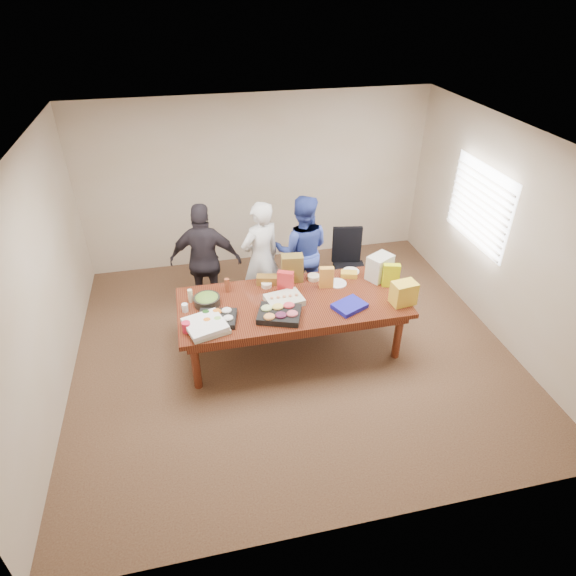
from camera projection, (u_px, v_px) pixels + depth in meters
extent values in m
cube|color=#47301E|center=(292.00, 348.00, 6.39)|extent=(5.50, 5.00, 0.02)
cube|color=white|center=(294.00, 141.00, 4.90)|extent=(5.50, 5.00, 0.02)
cube|color=beige|center=(258.00, 182.00, 7.68)|extent=(5.50, 0.04, 2.70)
cube|color=beige|center=(368.00, 422.00, 3.60)|extent=(5.50, 0.04, 2.70)
cube|color=beige|center=(41.00, 286.00, 5.15)|extent=(0.04, 5.00, 2.70)
cube|color=beige|center=(504.00, 235.00, 6.14)|extent=(0.04, 5.00, 2.70)
cube|color=white|center=(479.00, 206.00, 6.54)|extent=(0.03, 1.40, 1.10)
cube|color=beige|center=(476.00, 206.00, 6.53)|extent=(0.04, 1.36, 1.00)
cube|color=#4C1C0F|center=(292.00, 325.00, 6.18)|extent=(2.80, 1.20, 0.75)
cube|color=black|center=(350.00, 267.00, 7.11)|extent=(0.60, 0.60, 1.02)
imported|color=silver|center=(261.00, 258.00, 6.69)|extent=(0.72, 0.62, 1.67)
imported|color=#3043A4|center=(302.00, 250.00, 6.89)|extent=(0.93, 0.80, 1.65)
imported|color=black|center=(206.00, 261.00, 6.63)|extent=(1.04, 0.60, 1.66)
cube|color=black|center=(217.00, 319.00, 5.61)|extent=(0.50, 0.42, 0.07)
cube|color=black|center=(279.00, 314.00, 5.67)|extent=(0.59, 0.52, 0.07)
cube|color=beige|center=(284.00, 300.00, 5.92)|extent=(0.49, 0.40, 0.08)
cylinder|color=black|center=(207.00, 301.00, 5.88)|extent=(0.41, 0.41, 0.10)
cube|color=#18189E|center=(350.00, 306.00, 5.83)|extent=(0.46, 0.41, 0.06)
cube|color=red|center=(285.00, 282.00, 6.06)|extent=(0.22, 0.16, 0.29)
cube|color=#CCDE0D|center=(391.00, 275.00, 6.17)|extent=(0.22, 0.14, 0.31)
cube|color=gold|center=(326.00, 277.00, 6.16)|extent=(0.19, 0.11, 0.28)
cylinder|color=silver|center=(285.00, 276.00, 6.33)|extent=(0.10, 0.10, 0.13)
cylinder|color=yellow|center=(291.00, 278.00, 6.23)|extent=(0.07, 0.07, 0.18)
cylinder|color=brown|center=(227.00, 285.00, 6.09)|extent=(0.07, 0.07, 0.19)
cylinder|color=beige|center=(190.00, 296.00, 5.91)|extent=(0.06, 0.06, 0.17)
cube|color=gold|center=(349.00, 274.00, 6.42)|extent=(0.24, 0.18, 0.07)
cube|color=brown|center=(268.00, 280.00, 6.27)|extent=(0.31, 0.19, 0.12)
cube|color=brown|center=(292.00, 268.00, 6.27)|extent=(0.30, 0.19, 0.37)
cylinder|color=red|center=(186.00, 327.00, 5.43)|extent=(0.12, 0.12, 0.13)
cylinder|color=white|center=(186.00, 324.00, 5.49)|extent=(0.08, 0.08, 0.10)
cylinder|color=white|center=(185.00, 308.00, 5.76)|extent=(0.07, 0.07, 0.10)
cube|color=beige|center=(207.00, 327.00, 5.49)|extent=(0.52, 0.52, 0.05)
cube|color=white|center=(205.00, 324.00, 5.45)|extent=(0.53, 0.53, 0.05)
cylinder|color=white|center=(337.00, 283.00, 6.29)|extent=(0.30, 0.30, 0.01)
cylinder|color=white|center=(351.00, 271.00, 6.54)|extent=(0.25, 0.25, 0.01)
cylinder|color=beige|center=(314.00, 277.00, 6.37)|extent=(0.19, 0.19, 0.06)
cylinder|color=#F2E3C4|center=(267.00, 285.00, 6.23)|extent=(0.16, 0.16, 0.05)
cube|color=beige|center=(380.00, 267.00, 6.32)|extent=(0.38, 0.35, 0.34)
cube|color=yellow|center=(404.00, 293.00, 5.85)|extent=(0.31, 0.24, 0.29)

